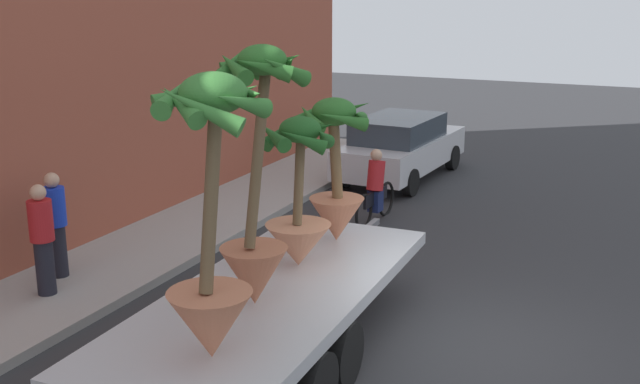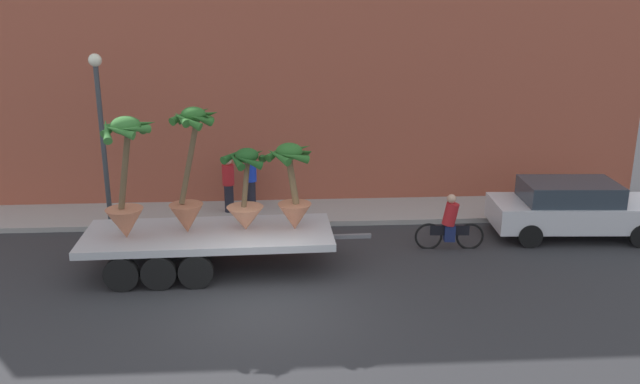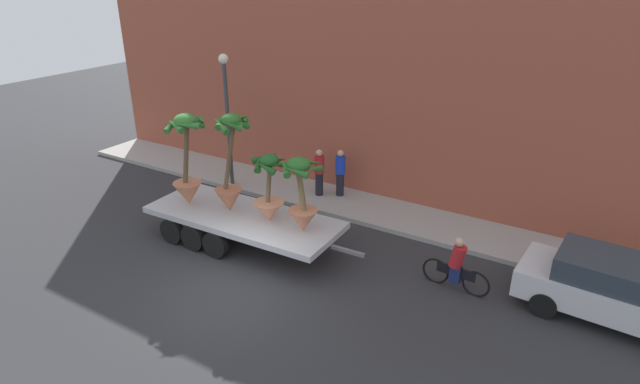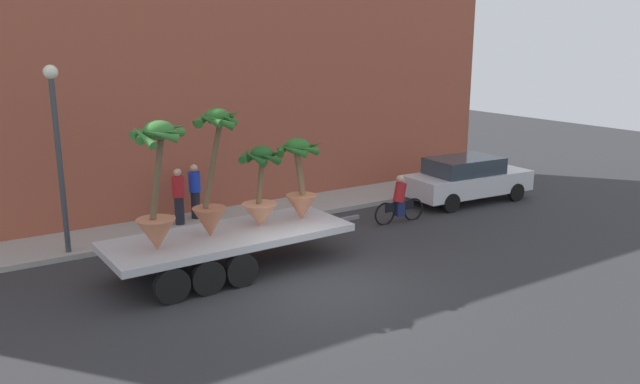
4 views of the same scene
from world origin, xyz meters
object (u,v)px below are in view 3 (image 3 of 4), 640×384
object	(u,v)px
flatbed_trailer	(237,219)
potted_palm_rear	(187,164)
potted_palm_middle	(230,170)
parked_car	(619,290)
potted_palm_extra	(302,198)
potted_palm_front	(269,194)
cyclist	(457,267)
street_lamp	(227,104)
pedestrian_far_left	(319,172)
pedestrian_near_gate	(340,172)

from	to	relation	value
flatbed_trailer	potted_palm_rear	bearing A→B (deg)	-169.87
potted_palm_middle	parked_car	distance (m)	10.50
potted_palm_rear	potted_palm_extra	world-z (taller)	potted_palm_rear
flatbed_trailer	potted_palm_rear	xyz separation A→B (m)	(-1.55, -0.28, 1.56)
flatbed_trailer	potted_palm_front	world-z (taller)	potted_palm_front
cyclist	street_lamp	xyz separation A→B (m)	(-9.38, 2.22, 2.56)
parked_car	pedestrian_far_left	size ratio (longest dim) A/B	2.74
potted_palm_middle	street_lamp	size ratio (longest dim) A/B	0.63
potted_palm_middle	potted_palm_extra	size ratio (longest dim) A/B	1.41
street_lamp	cyclist	bearing A→B (deg)	-13.33
potted_palm_front	pedestrian_far_left	size ratio (longest dim) A/B	1.19
potted_palm_extra	potted_palm_front	bearing A→B (deg)	177.85
flatbed_trailer	street_lamp	xyz separation A→B (m)	(-2.90, 3.19, 2.47)
pedestrian_far_left	street_lamp	distance (m)	4.10
flatbed_trailer	pedestrian_far_left	world-z (taller)	pedestrian_far_left
potted_palm_front	pedestrian_near_gate	xyz separation A→B (m)	(-0.06, 4.26, -0.77)
flatbed_trailer	potted_palm_rear	distance (m)	2.21
potted_palm_extra	pedestrian_near_gate	world-z (taller)	potted_palm_extra
potted_palm_extra	pedestrian_near_gate	bearing A→B (deg)	105.57
parked_car	potted_palm_middle	bearing A→B (deg)	-170.65
potted_palm_rear	street_lamp	size ratio (longest dim) A/B	0.60
pedestrian_far_left	flatbed_trailer	bearing A→B (deg)	-96.69
flatbed_trailer	parked_car	size ratio (longest dim) A/B	1.50
potted_palm_middle	flatbed_trailer	bearing A→B (deg)	0.32
potted_palm_middle	pedestrian_far_left	bearing A→B (deg)	81.72
potted_palm_front	potted_palm_rear	bearing A→B (deg)	-172.12
cyclist	pedestrian_far_left	world-z (taller)	pedestrian_far_left
pedestrian_far_left	parked_car	bearing A→B (deg)	-13.50
cyclist	pedestrian_far_left	bearing A→B (deg)	153.18
potted_palm_front	pedestrian_far_left	distance (m)	4.05
flatbed_trailer	pedestrian_far_left	distance (m)	4.05
potted_palm_rear	potted_palm_middle	distance (m)	1.46
potted_palm_front	potted_palm_extra	size ratio (longest dim) A/B	0.95
street_lamp	potted_palm_extra	bearing A→B (deg)	-30.94
flatbed_trailer	pedestrian_near_gate	xyz separation A→B (m)	(1.13, 4.37, 0.28)
potted_palm_front	street_lamp	world-z (taller)	street_lamp
pedestrian_near_gate	cyclist	bearing A→B (deg)	-32.38
pedestrian_near_gate	pedestrian_far_left	size ratio (longest dim) A/B	1.00
potted_palm_extra	parked_car	xyz separation A→B (m)	(7.81, 1.63, -1.17)
cyclist	pedestrian_far_left	size ratio (longest dim) A/B	1.08
flatbed_trailer	cyclist	world-z (taller)	cyclist
potted_palm_rear	cyclist	distance (m)	8.29
potted_palm_middle	street_lamp	distance (m)	4.33
flatbed_trailer	potted_palm_middle	xyz separation A→B (m)	(-0.11, -0.00, 1.57)
potted_palm_middle	potted_palm_extra	distance (m)	2.46
potted_palm_extra	flatbed_trailer	bearing A→B (deg)	-178.53
potted_palm_rear	street_lamp	distance (m)	3.83
cyclist	pedestrian_near_gate	world-z (taller)	pedestrian_near_gate
potted_palm_rear	cyclist	size ratio (longest dim) A/B	1.58
potted_palm_front	parked_car	xyz separation A→B (m)	(8.95, 1.59, -0.98)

